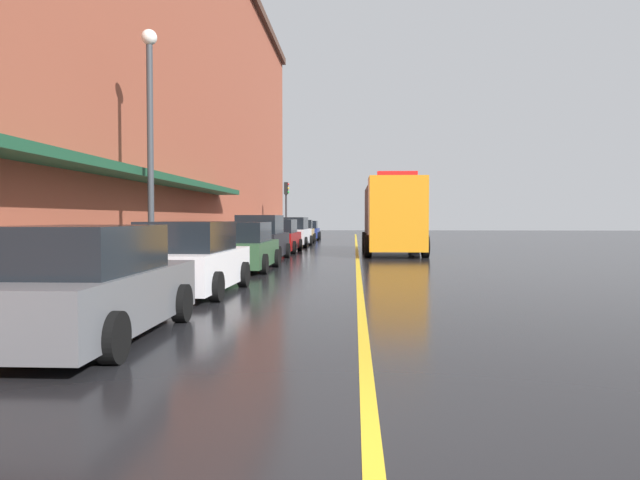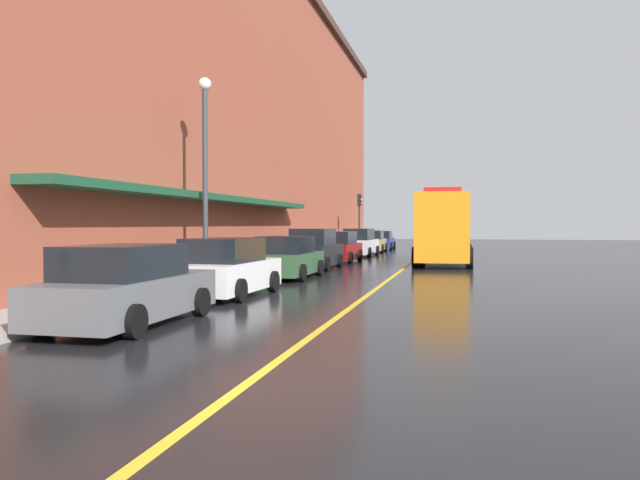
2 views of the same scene
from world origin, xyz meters
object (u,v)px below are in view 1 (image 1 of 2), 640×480
parked_car_1 (190,260)px  parked_car_6 (301,232)px  parking_meter_1 (183,241)px  parked_car_5 (294,233)px  parked_car_0 (86,286)px  parked_car_2 (242,248)px  street_lamp_left (150,125)px  parked_car_3 (261,239)px  parked_car_4 (280,237)px  parking_meter_2 (266,230)px  utility_truck (392,217)px  traffic_light_near (286,199)px  parked_car_7 (307,231)px

parked_car_1 → parked_car_6: parked_car_1 is taller
parking_meter_1 → parked_car_5: bearing=85.5°
parked_car_0 → parked_car_1: (0.05, 5.28, 0.01)m
parked_car_2 → street_lamp_left: size_ratio=0.63×
parked_car_2 → parked_car_3: size_ratio=1.03×
parking_meter_1 → parked_car_4: bearing=83.4°
parked_car_1 → parking_meter_1: (-1.41, 4.36, 0.27)m
parked_car_2 → parked_car_6: (-0.09, 22.80, 0.00)m
parked_car_1 → parked_car_5: 23.01m
parked_car_0 → parked_car_5: (0.11, 28.28, 0.06)m
street_lamp_left → parking_meter_2: bearing=88.1°
parked_car_4 → parked_car_0: bearing=-179.2°
utility_truck → street_lamp_left: (-7.67, -12.75, 2.59)m
utility_truck → traffic_light_near: traffic_light_near is taller
parked_car_5 → parking_meter_1: 18.71m
parked_car_4 → parked_car_6: 12.27m
parked_car_0 → parking_meter_1: (-1.37, 9.63, 0.28)m
parked_car_1 → parked_car_4: 16.65m
parked_car_6 → traffic_light_near: (-1.33, 2.58, 2.39)m
parking_meter_2 → parking_meter_1: bearing=-90.0°
parked_car_5 → traffic_light_near: bearing=11.6°
parked_car_7 → utility_truck: size_ratio=0.50×
parked_car_7 → parked_car_2: bearing=179.5°
parked_car_3 → traffic_light_near: (-1.25, 20.34, 2.29)m
parked_car_0 → parked_car_6: 34.20m
parked_car_5 → parked_car_7: bearing=2.5°
parked_car_5 → parking_meter_1: parked_car_5 is taller
street_lamp_left → utility_truck: bearing=59.0°
parked_car_7 → parking_meter_1: (-1.41, -29.97, 0.33)m
parked_car_6 → parking_meter_1: bearing=175.0°
utility_truck → parked_car_3: bearing=-50.7°
parked_car_1 → parked_car_2: (0.06, 6.13, -0.02)m
parked_car_0 → parked_car_4: (0.05, 21.93, 0.01)m
parked_car_3 → traffic_light_near: size_ratio=0.99×
traffic_light_near → parked_car_5: bearing=-80.5°
parking_meter_1 → parking_meter_2: bearing=90.0°
parked_car_3 → parked_car_2: bearing=-176.5°
parked_car_0 → parked_car_4: bearing=-0.4°
parking_meter_2 → parked_car_1: bearing=-86.2°
parked_car_6 → street_lamp_left: size_ratio=0.62×
parked_car_3 → utility_truck: (5.76, 4.78, 0.94)m
parked_car_0 → parked_car_7: 39.61m
parked_car_2 → parking_meter_2: (-1.47, 15.22, 0.30)m
parking_meter_2 → street_lamp_left: size_ratio=0.19×
parked_car_4 → parking_meter_2: parked_car_4 is taller
parked_car_1 → parked_car_2: bearing=1.0°
parked_car_5 → street_lamp_left: size_ratio=0.66×
utility_truck → street_lamp_left: bearing=-31.4°
parked_car_4 → utility_truck: (5.66, -0.71, 1.02)m
parked_car_1 → parked_car_3: bearing=2.1°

